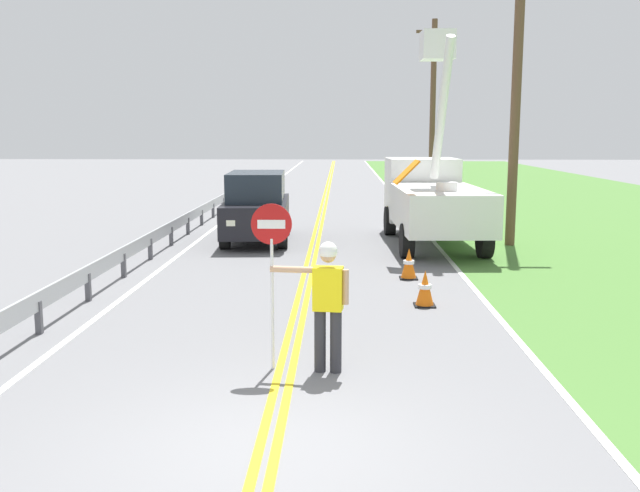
{
  "coord_description": "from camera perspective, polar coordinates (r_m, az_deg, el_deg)",
  "views": [
    {
      "loc": [
        0.75,
        -6.87,
        3.28
      ],
      "look_at": [
        0.38,
        5.97,
        1.2
      ],
      "focal_mm": 39.42,
      "sensor_mm": 36.0,
      "label": 1
    }
  ],
  "objects": [
    {
      "name": "ground_plane",
      "position": [
        7.65,
        -4.3,
        -16.24
      ],
      "size": [
        160.0,
        160.0,
        0.0
      ],
      "primitive_type": "plane",
      "color": "slate"
    },
    {
      "name": "grass_verge_right",
      "position": [
        29.16,
        23.5,
        1.99
      ],
      "size": [
        16.0,
        110.0,
        0.01
      ],
      "primitive_type": "cube",
      "color": "#477533",
      "rests_on": "ground"
    },
    {
      "name": "centerline_yellow_left",
      "position": [
        27.08,
        -0.14,
        2.26
      ],
      "size": [
        0.11,
        110.0,
        0.01
      ],
      "primitive_type": "cube",
      "color": "yellow",
      "rests_on": "ground"
    },
    {
      "name": "centerline_yellow_right",
      "position": [
        27.07,
        0.24,
        2.25
      ],
      "size": [
        0.11,
        110.0,
        0.01
      ],
      "primitive_type": "cube",
      "color": "yellow",
      "rests_on": "ground"
    },
    {
      "name": "edge_line_right",
      "position": [
        27.22,
        7.66,
        2.21
      ],
      "size": [
        0.12,
        110.0,
        0.01
      ],
      "primitive_type": "cube",
      "color": "silver",
      "rests_on": "ground"
    },
    {
      "name": "edge_line_left",
      "position": [
        27.41,
        -7.5,
        2.26
      ],
      "size": [
        0.12,
        110.0,
        0.01
      ],
      "primitive_type": "cube",
      "color": "silver",
      "rests_on": "ground"
    },
    {
      "name": "flagger_worker",
      "position": [
        9.61,
        0.59,
        -4.26
      ],
      "size": [
        1.08,
        0.29,
        1.83
      ],
      "color": "#2D2D33",
      "rests_on": "ground"
    },
    {
      "name": "stop_sign_paddle",
      "position": [
        9.62,
        -3.94,
        -0.24
      ],
      "size": [
        0.56,
        0.04,
        2.33
      ],
      "color": "silver",
      "rests_on": "ground"
    },
    {
      "name": "utility_bucket_truck",
      "position": [
        21.13,
        9.02,
        4.08
      ],
      "size": [
        2.67,
        6.88,
        6.1
      ],
      "color": "white",
      "rests_on": "ground"
    },
    {
      "name": "oncoming_suv_nearest",
      "position": [
        21.38,
        -5.15,
        3.2
      ],
      "size": [
        2.09,
        4.68,
        2.1
      ],
      "color": "black",
      "rests_on": "ground"
    },
    {
      "name": "utility_pole_near",
      "position": [
        21.23,
        15.66,
        12.39
      ],
      "size": [
        1.8,
        0.28,
        8.8
      ],
      "color": "brown",
      "rests_on": "ground"
    },
    {
      "name": "utility_pole_mid",
      "position": [
        36.31,
        9.14,
        11.15
      ],
      "size": [
        1.8,
        0.28,
        8.8
      ],
      "color": "brown",
      "rests_on": "ground"
    },
    {
      "name": "traffic_cone_lead",
      "position": [
        13.54,
        8.52,
        -3.46
      ],
      "size": [
        0.4,
        0.4,
        0.7
      ],
      "color": "orange",
      "rests_on": "ground"
    },
    {
      "name": "traffic_cone_mid",
      "position": [
        16.0,
        7.22,
        -1.48
      ],
      "size": [
        0.4,
        0.4,
        0.7
      ],
      "color": "orange",
      "rests_on": "ground"
    },
    {
      "name": "guardrail_left_shoulder",
      "position": [
        22.08,
        -11.32,
        1.84
      ],
      "size": [
        0.1,
        32.0,
        0.71
      ],
      "color": "#9EA0A3",
      "rests_on": "ground"
    }
  ]
}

